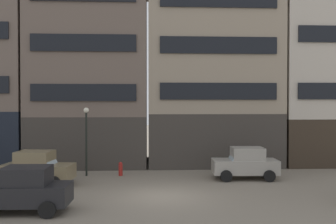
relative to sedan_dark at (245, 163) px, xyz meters
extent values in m
plane|color=slate|center=(-4.91, -3.76, -0.91)|extent=(120.00, 120.00, 0.00)
cube|color=#38332D|center=(-9.74, 6.28, 0.82)|extent=(8.03, 6.27, 3.48)
cube|color=#66564C|center=(-9.74, 6.28, 8.95)|extent=(8.03, 6.27, 12.77)
cube|color=black|center=(-9.74, 3.09, 4.16)|extent=(6.74, 0.12, 1.10)
cube|color=black|center=(-9.74, 3.09, 7.35)|extent=(6.74, 0.12, 1.10)
cube|color=#38332D|center=(-0.99, 6.28, 0.92)|extent=(9.16, 6.27, 3.67)
cube|color=gray|center=(-0.99, 6.28, 7.26)|extent=(9.16, 6.27, 9.02)
cube|color=black|center=(-0.99, 3.09, 4.26)|extent=(7.70, 0.12, 1.10)
cube|color=black|center=(-0.99, 3.09, 7.26)|extent=(7.70, 0.12, 1.10)
cube|color=#33281E|center=(7.32, 6.28, 0.74)|extent=(7.15, 6.27, 3.30)
cube|color=#B7AD9E|center=(7.32, 6.28, 8.06)|extent=(7.15, 6.27, 11.35)
cube|color=gray|center=(-0.03, 0.00, -0.18)|extent=(3.77, 1.77, 0.80)
cube|color=gray|center=(0.12, -0.01, 0.57)|extent=(1.86, 1.52, 0.70)
cube|color=silver|center=(-0.73, 0.03, 0.44)|extent=(0.39, 1.33, 0.56)
cylinder|color=black|center=(-1.27, -0.78, -0.58)|extent=(0.67, 0.21, 0.66)
cylinder|color=black|center=(-1.20, 0.90, -0.58)|extent=(0.67, 0.21, 0.66)
cylinder|color=black|center=(1.13, -0.89, -0.58)|extent=(0.67, 0.21, 0.66)
cylinder|color=black|center=(1.20, 0.79, -0.58)|extent=(0.67, 0.21, 0.66)
cube|color=#7A6B4C|center=(-11.47, -1.11, -0.18)|extent=(3.86, 2.03, 0.80)
cube|color=#7A6B4C|center=(-11.62, -1.09, 0.57)|extent=(1.96, 1.64, 0.70)
cube|color=silver|center=(-10.77, -1.19, 0.44)|extent=(0.49, 1.34, 0.56)
cylinder|color=black|center=(-10.18, -0.42, -0.58)|extent=(0.68, 0.26, 0.66)
cylinder|color=black|center=(-10.38, -2.09, -0.58)|extent=(0.68, 0.26, 0.66)
cylinder|color=black|center=(-12.56, -0.13, -0.58)|extent=(0.68, 0.26, 0.66)
cylinder|color=black|center=(-12.76, -1.80, -0.58)|extent=(0.68, 0.26, 0.66)
cube|color=black|center=(-10.59, -6.22, -0.18)|extent=(3.73, 1.68, 0.80)
cube|color=black|center=(-10.44, -6.22, 0.57)|extent=(1.83, 1.48, 0.70)
cube|color=silver|center=(-11.29, -6.21, 0.44)|extent=(0.36, 1.32, 0.56)
cylinder|color=black|center=(-11.77, -5.36, -0.58)|extent=(0.66, 0.19, 0.66)
cylinder|color=black|center=(-9.41, -7.09, -0.58)|extent=(0.66, 0.19, 0.66)
cylinder|color=black|center=(-9.37, -5.41, -0.58)|extent=(0.66, 0.19, 0.66)
cylinder|color=black|center=(-9.32, 1.42, 0.99)|extent=(0.12, 0.12, 3.80)
sphere|color=silver|center=(-9.32, 1.42, 3.05)|extent=(0.32, 0.32, 0.32)
cylinder|color=maroon|center=(-7.27, 1.42, -0.56)|extent=(0.24, 0.24, 0.70)
sphere|color=maroon|center=(-7.27, 1.42, -0.19)|extent=(0.22, 0.22, 0.22)
camera|label=1|loc=(-5.58, -21.51, 3.41)|focal=40.54mm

